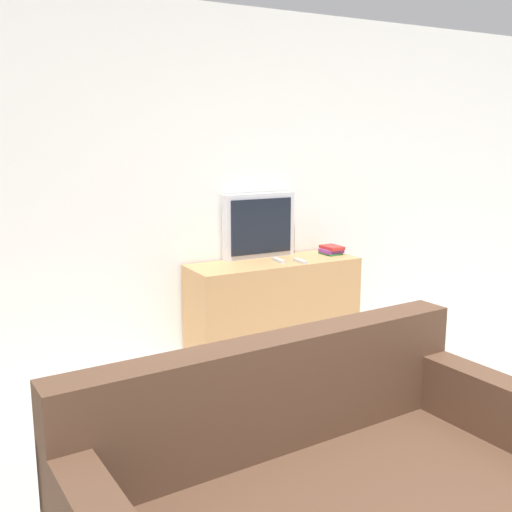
% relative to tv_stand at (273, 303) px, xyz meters
% --- Properties ---
extents(wall_back, '(9.00, 0.06, 2.60)m').
position_rel_tv_stand_xyz_m(wall_back, '(-0.40, 0.28, 0.96)').
color(wall_back, white).
rests_on(wall_back, ground_plane).
extents(tv_stand, '(1.37, 0.46, 0.68)m').
position_rel_tv_stand_xyz_m(tv_stand, '(0.00, 0.00, 0.00)').
color(tv_stand, tan).
rests_on(tv_stand, ground_plane).
extents(television, '(0.62, 0.09, 0.52)m').
position_rel_tv_stand_xyz_m(television, '(-0.03, 0.19, 0.60)').
color(television, silver).
rests_on(television, tv_stand).
extents(book_stack, '(0.17, 0.19, 0.07)m').
position_rel_tv_stand_xyz_m(book_stack, '(0.56, 0.02, 0.38)').
color(book_stack, '#2D753D').
rests_on(book_stack, tv_stand).
extents(remote_on_stand, '(0.05, 0.15, 0.02)m').
position_rel_tv_stand_xyz_m(remote_on_stand, '(0.02, -0.04, 0.35)').
color(remote_on_stand, '#B7B7B7').
rests_on(remote_on_stand, tv_stand).
extents(remote_secondary, '(0.04, 0.15, 0.02)m').
position_rel_tv_stand_xyz_m(remote_secondary, '(0.15, -0.14, 0.35)').
color(remote_secondary, '#B7B7B7').
rests_on(remote_secondary, tv_stand).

